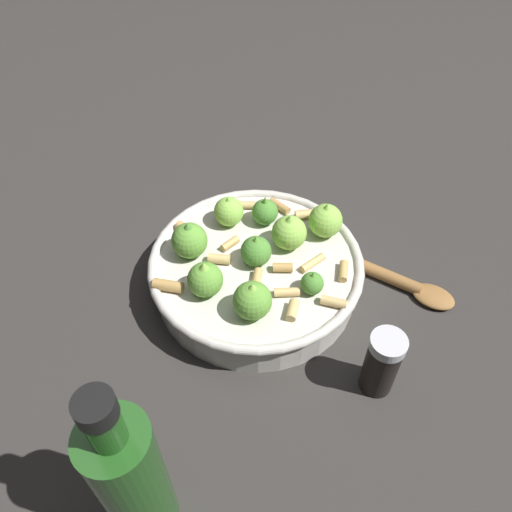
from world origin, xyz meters
TOP-DOWN VIEW (x-y plane):
  - ground_plane at (0.00, 0.00)m, footprint 2.40×2.40m
  - cooking_pan at (-0.00, -0.00)m, footprint 0.26×0.26m
  - pepper_shaker at (0.14, 0.12)m, footprint 0.04×0.04m
  - olive_oil_bottle at (0.26, -0.10)m, footprint 0.05×0.05m
  - wooden_spoon at (-0.02, 0.15)m, footprint 0.15×0.22m

SIDE VIEW (x-z plane):
  - ground_plane at x=0.00m, z-range 0.00..0.00m
  - wooden_spoon at x=-0.02m, z-range 0.00..0.02m
  - cooking_pan at x=0.00m, z-range -0.01..0.08m
  - pepper_shaker at x=0.14m, z-range 0.00..0.08m
  - olive_oil_bottle at x=0.26m, z-range -0.02..0.20m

